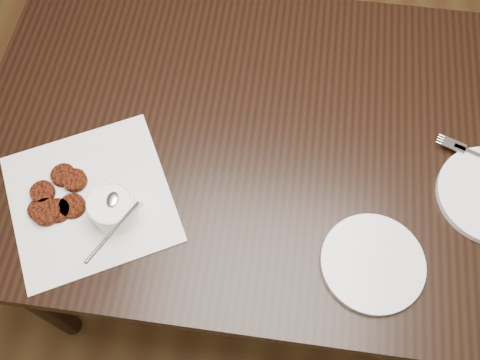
# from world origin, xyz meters

# --- Properties ---
(floor) EXTENTS (4.00, 4.00, 0.00)m
(floor) POSITION_xyz_m (0.00, 0.00, 0.00)
(floor) COLOR #533B1C
(floor) RESTS_ON ground
(table) EXTENTS (1.31, 0.84, 0.75)m
(table) POSITION_xyz_m (-0.01, 0.14, 0.38)
(table) COLOR black
(table) RESTS_ON floor
(napkin) EXTENTS (0.42, 0.42, 0.00)m
(napkin) POSITION_xyz_m (-0.37, -0.06, 0.75)
(napkin) COLOR silver
(napkin) RESTS_ON table
(sauce_ramekin) EXTENTS (0.16, 0.16, 0.13)m
(sauce_ramekin) POSITION_xyz_m (-0.31, -0.08, 0.82)
(sauce_ramekin) COLOR white
(sauce_ramekin) RESTS_ON napkin
(patty_cluster) EXTENTS (0.25, 0.25, 0.02)m
(patty_cluster) POSITION_xyz_m (-0.44, -0.08, 0.76)
(patty_cluster) COLOR #5E1E0C
(patty_cluster) RESTS_ON napkin
(plate_empty) EXTENTS (0.20, 0.20, 0.01)m
(plate_empty) POSITION_xyz_m (0.20, -0.12, 0.76)
(plate_empty) COLOR silver
(plate_empty) RESTS_ON table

